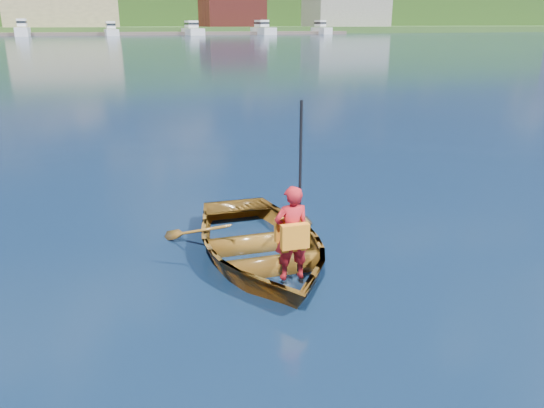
# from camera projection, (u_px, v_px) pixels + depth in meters

# --- Properties ---
(ground) EXTENTS (600.00, 600.00, 0.00)m
(ground) POSITION_uv_depth(u_px,v_px,m) (326.00, 274.00, 6.86)
(ground) COLOR #112947
(ground) RESTS_ON ground
(rowboat) EXTENTS (2.63, 3.57, 0.71)m
(rowboat) POSITION_uv_depth(u_px,v_px,m) (260.00, 244.00, 7.28)
(rowboat) COLOR brown
(rowboat) RESTS_ON ground
(child_paddler) EXTENTS (0.45, 0.35, 2.15)m
(child_paddler) POSITION_uv_depth(u_px,v_px,m) (292.00, 233.00, 6.34)
(child_paddler) COLOR red
(child_paddler) RESTS_ON ground
(shoreline) EXTENTS (400.00, 140.00, 22.00)m
(shoreline) POSITION_uv_depth(u_px,v_px,m) (76.00, 4.00, 214.25)
(shoreline) COLOR #3A5C29
(shoreline) RESTS_ON ground
(dock) EXTENTS (159.96, 13.23, 0.80)m
(dock) POSITION_uv_depth(u_px,v_px,m) (58.00, 34.00, 136.50)
(dock) COLOR brown
(dock) RESTS_ON ground
(waterfront_buildings) EXTENTS (202.00, 16.00, 14.00)m
(waterfront_buildings) POSITION_uv_depth(u_px,v_px,m) (51.00, 6.00, 148.83)
(waterfront_buildings) COLOR brown
(waterfront_buildings) RESTS_ON ground
(marina_yachts) EXTENTS (142.67, 14.00, 4.35)m
(marina_yachts) POSITION_uv_depth(u_px,v_px,m) (58.00, 30.00, 132.14)
(marina_yachts) COLOR white
(marina_yachts) RESTS_ON ground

